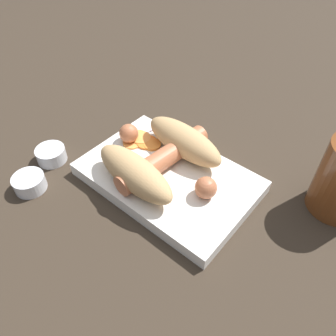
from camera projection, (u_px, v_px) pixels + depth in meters
The scene contains 7 objects.
ground_plane at pixel (168, 182), 0.50m from camera, with size 3.00×3.00×0.00m, color #33281E.
food_tray at pixel (168, 178), 0.49m from camera, with size 0.25×0.16×0.02m.
bread_roll at pixel (161, 156), 0.47m from camera, with size 0.16×0.16×0.05m.
sausage at pixel (164, 158), 0.48m from camera, with size 0.19×0.16×0.03m.
pickled_veggies at pixel (145, 139), 0.53m from camera, with size 0.06×0.07×0.00m.
condiment_cup_near at pixel (51, 155), 0.52m from camera, with size 0.05×0.05×0.02m.
condiment_cup_far at pixel (30, 183), 0.48m from camera, with size 0.05×0.05×0.02m.
Camera 1 is at (0.22, -0.26, 0.37)m, focal length 35.00 mm.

